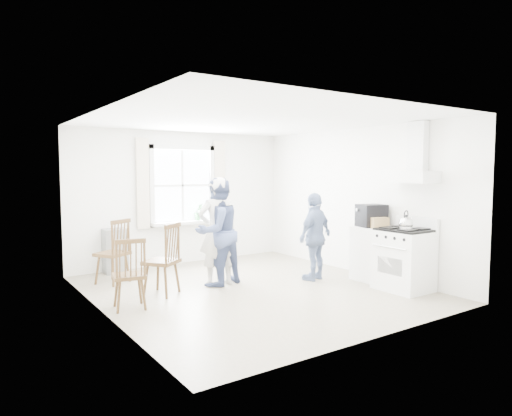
# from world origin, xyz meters

# --- Properties ---
(room_shell) EXTENTS (4.62, 5.12, 2.64)m
(room_shell) POSITION_xyz_m (0.00, 0.00, 1.30)
(room_shell) COLOR gray
(room_shell) RESTS_ON ground
(window_assembly) EXTENTS (1.88, 0.24, 1.70)m
(window_assembly) POSITION_xyz_m (0.00, 2.45, 1.46)
(window_assembly) COLOR white
(window_assembly) RESTS_ON room_shell
(range_hood) EXTENTS (0.45, 0.76, 0.94)m
(range_hood) POSITION_xyz_m (2.07, -1.35, 1.90)
(range_hood) COLOR silver
(range_hood) RESTS_ON room_shell
(shelf_unit) EXTENTS (0.40, 0.30, 0.80)m
(shelf_unit) POSITION_xyz_m (-1.40, 2.33, 0.40)
(shelf_unit) COLOR slate
(shelf_unit) RESTS_ON ground
(gas_stove) EXTENTS (0.68, 0.76, 1.12)m
(gas_stove) POSITION_xyz_m (1.91, -1.35, 0.48)
(gas_stove) COLOR white
(gas_stove) RESTS_ON ground
(kettle) EXTENTS (0.21, 0.21, 0.30)m
(kettle) POSITION_xyz_m (1.79, -1.46, 1.05)
(kettle) COLOR silver
(kettle) RESTS_ON gas_stove
(low_cabinet) EXTENTS (0.50, 0.55, 0.90)m
(low_cabinet) POSITION_xyz_m (1.98, -0.65, 0.45)
(low_cabinet) COLOR silver
(low_cabinet) RESTS_ON ground
(stereo_stack) EXTENTS (0.50, 0.47, 0.37)m
(stereo_stack) POSITION_xyz_m (2.01, -0.60, 1.09)
(stereo_stack) COLOR black
(stereo_stack) RESTS_ON low_cabinet
(cardboard_box) EXTENTS (0.33, 0.29, 0.18)m
(cardboard_box) POSITION_xyz_m (1.96, -0.81, 0.99)
(cardboard_box) COLOR #9D7D4C
(cardboard_box) RESTS_ON low_cabinet
(windsor_chair_a) EXTENTS (0.61, 0.61, 1.07)m
(windsor_chair_a) POSITION_xyz_m (-1.61, 1.51, 0.65)
(windsor_chair_a) COLOR #3F2A14
(windsor_chair_a) RESTS_ON ground
(windsor_chair_b) EXTENTS (0.48, 0.47, 0.97)m
(windsor_chair_b) POSITION_xyz_m (-1.92, -0.01, 0.59)
(windsor_chair_b) COLOR #3F2A14
(windsor_chair_b) RESTS_ON ground
(windsor_chair_c) EXTENTS (0.63, 0.63, 1.08)m
(windsor_chair_c) POSITION_xyz_m (-1.20, 0.42, 0.66)
(windsor_chair_c) COLOR #3F2A14
(windsor_chair_c) RESTS_ON ground
(person_left) EXTENTS (0.76, 0.76, 1.73)m
(person_left) POSITION_xyz_m (-0.29, 0.56, 0.87)
(person_left) COLOR silver
(person_left) RESTS_ON ground
(person_mid) EXTENTS (1.02, 1.02, 1.72)m
(person_mid) POSITION_xyz_m (-0.31, 0.54, 0.86)
(person_mid) COLOR #414F7A
(person_mid) RESTS_ON ground
(person_right) EXTENTS (1.07, 1.07, 1.47)m
(person_right) POSITION_xyz_m (1.23, -0.07, 0.74)
(person_right) COLOR navy
(person_right) RESTS_ON ground
(potted_plant) EXTENTS (0.19, 0.19, 0.33)m
(potted_plant) POSITION_xyz_m (0.29, 2.36, 1.02)
(potted_plant) COLOR #34773D
(potted_plant) RESTS_ON window_assembly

